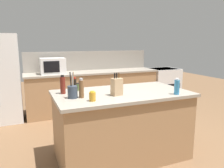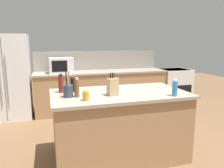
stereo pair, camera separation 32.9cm
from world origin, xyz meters
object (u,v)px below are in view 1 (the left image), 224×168
pepper_grinder (81,89)px  vinegar_bottle (63,85)px  utensil_crock (73,91)px  spice_jar_oregano (78,87)px  microwave (53,66)px  soy_sauce_bottle (74,85)px  knife_block (117,87)px  range_oven (163,85)px  dish_soap_bottle (177,87)px  honey_jar (92,96)px

pepper_grinder → vinegar_bottle: 0.35m
utensil_crock → spice_jar_oregano: (0.16, 0.39, -0.03)m
vinegar_bottle → pepper_grinder: bearing=-60.7°
microwave → soy_sauce_bottle: (0.02, -1.97, -0.07)m
knife_block → utensil_crock: size_ratio=0.91×
range_oven → utensil_crock: bearing=-142.5°
spice_jar_oregano → knife_block: bearing=-49.3°
knife_block → soy_sauce_bottle: 0.59m
dish_soap_bottle → pepper_grinder: size_ratio=0.88×
utensil_crock → spice_jar_oregano: size_ratio=2.93×
range_oven → spice_jar_oregano: 3.41m
range_oven → honey_jar: honey_jar is taller
range_oven → microwave: 2.96m
dish_soap_bottle → spice_jar_oregano: (-1.14, 0.72, -0.05)m
dish_soap_bottle → vinegar_bottle: size_ratio=0.85×
soy_sauce_bottle → honey_jar: bearing=-79.8°
utensil_crock → pepper_grinder: bearing=-13.2°
microwave → honey_jar: bearing=-87.4°
knife_block → utensil_crock: 0.56m
utensil_crock → soy_sauce_bottle: bearing=73.1°
range_oven → honey_jar: bearing=-138.1°
knife_block → spice_jar_oregano: 0.61m
utensil_crock → vinegar_bottle: 0.29m
range_oven → vinegar_bottle: (-3.02, -1.98, 0.59)m
microwave → knife_block: microwave is taller
range_oven → knife_block: (-2.40, -2.34, 0.59)m
range_oven → soy_sauce_bottle: soy_sauce_bottle is taller
microwave → knife_block: (0.48, -2.34, -0.06)m
knife_block → spice_jar_oregano: knife_block is taller
range_oven → soy_sauce_bottle: size_ratio=4.39×
soy_sauce_bottle → spice_jar_oregano: size_ratio=1.92×
soy_sauce_bottle → vinegar_bottle: bearing=-176.3°
microwave → spice_jar_oregano: microwave is taller
honey_jar → spice_jar_oregano: (-0.02, 0.61, -0.01)m
range_oven → microwave: bearing=180.0°
utensil_crock → spice_jar_oregano: utensil_crock is taller
utensil_crock → soy_sauce_bottle: 0.30m
microwave → utensil_crock: microwave is taller
utensil_crock → dish_soap_bottle: 1.34m
utensil_crock → honey_jar: size_ratio=2.67×
spice_jar_oregano → utensil_crock: bearing=-112.2°
pepper_grinder → dish_soap_bottle: bearing=-14.4°
honey_jar → soy_sauce_bottle: size_ratio=0.57×
pepper_grinder → microwave: bearing=90.9°
soy_sauce_bottle → range_oven: bearing=34.5°
utensil_crock → honey_jar: bearing=-51.0°
knife_block → soy_sauce_bottle: bearing=130.5°
honey_jar → microwave: bearing=92.6°
microwave → dish_soap_bottle: bearing=-64.7°
knife_block → pepper_grinder: size_ratio=1.20×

